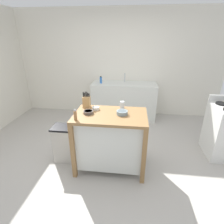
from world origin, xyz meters
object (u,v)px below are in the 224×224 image
(kitchen_island, at_px, (110,138))
(drinking_cup, at_px, (122,105))
(knife_block, at_px, (87,102))
(bowl_stoneware_deep, at_px, (88,112))
(pepper_grinder, at_px, (75,115))
(trash_bin, at_px, (65,143))
(bowl_ceramic_small, at_px, (96,108))
(sink_faucet, at_px, (125,78))
(bowl_ceramic_wide, at_px, (122,113))
(bottle_dish_soap, at_px, (101,80))

(kitchen_island, height_order, drinking_cup, drinking_cup)
(knife_block, distance_m, bowl_stoneware_deep, 0.28)
(pepper_grinder, bearing_deg, trash_bin, 136.77)
(bowl_stoneware_deep, height_order, drinking_cup, drinking_cup)
(bowl_ceramic_small, distance_m, sink_faucet, 1.97)
(bowl_ceramic_wide, height_order, trash_bin, bowl_ceramic_wide)
(bowl_ceramic_wide, xyz_separation_m, bottle_dish_soap, (-0.64, 1.87, 0.03))
(drinking_cup, bearing_deg, sink_faucet, 91.81)
(kitchen_island, xyz_separation_m, pepper_grinder, (-0.44, -0.24, 0.48))
(bowl_stoneware_deep, bearing_deg, bowl_ceramic_wide, 3.50)
(bottle_dish_soap, bearing_deg, drinking_cup, -68.97)
(trash_bin, bearing_deg, knife_block, 25.30)
(drinking_cup, bearing_deg, bowl_stoneware_deep, -150.77)
(bowl_ceramic_small, relative_size, bottle_dish_soap, 0.64)
(sink_faucet, bearing_deg, pepper_grinder, -102.88)
(kitchen_island, bearing_deg, pepper_grinder, -151.23)
(kitchen_island, height_order, bottle_dish_soap, bottle_dish_soap)
(drinking_cup, xyz_separation_m, bottle_dish_soap, (-0.63, 1.64, 0.00))
(bowl_ceramic_small, relative_size, trash_bin, 0.18)
(bowl_ceramic_wide, relative_size, bowl_stoneware_deep, 1.13)
(knife_block, distance_m, pepper_grinder, 0.48)
(drinking_cup, xyz_separation_m, pepper_grinder, (-0.59, -0.49, 0.02))
(bowl_ceramic_wide, height_order, bowl_stoneware_deep, bowl_ceramic_wide)
(drinking_cup, distance_m, sink_faucet, 1.84)
(kitchen_island, relative_size, bowl_ceramic_wide, 6.57)
(bowl_ceramic_wide, xyz_separation_m, pepper_grinder, (-0.61, -0.26, 0.04))
(bowl_ceramic_wide, bearing_deg, bottle_dish_soap, 109.01)
(kitchen_island, height_order, bowl_ceramic_small, bowl_ceramic_small)
(bowl_ceramic_wide, distance_m, drinking_cup, 0.24)
(knife_block, xyz_separation_m, pepper_grinder, (-0.03, -0.48, -0.02))
(kitchen_island, distance_m, knife_block, 0.69)
(trash_bin, height_order, sink_faucet, sink_faucet)
(knife_block, relative_size, bowl_ceramic_wide, 1.57)
(kitchen_island, height_order, trash_bin, kitchen_island)
(trash_bin, bearing_deg, drinking_cup, 11.17)
(knife_block, relative_size, bowl_stoneware_deep, 1.77)
(trash_bin, height_order, bottle_dish_soap, bottle_dish_soap)
(knife_block, distance_m, drinking_cup, 0.56)
(bowl_stoneware_deep, bearing_deg, trash_bin, 169.51)
(kitchen_island, bearing_deg, trash_bin, 174.94)
(bowl_ceramic_small, distance_m, bowl_stoneware_deep, 0.18)
(kitchen_island, relative_size, bottle_dish_soap, 6.02)
(bowl_stoneware_deep, bearing_deg, bottle_dish_soap, 94.69)
(bowl_stoneware_deep, xyz_separation_m, trash_bin, (-0.45, 0.08, -0.62))
(bottle_dish_soap, bearing_deg, trash_bin, -99.13)
(knife_block, height_order, bowl_ceramic_small, knife_block)
(knife_block, relative_size, pepper_grinder, 1.64)
(bowl_ceramic_wide, bearing_deg, pepper_grinder, -157.13)
(drinking_cup, xyz_separation_m, sink_faucet, (-0.06, 1.84, 0.03))
(bowl_ceramic_wide, xyz_separation_m, bowl_stoneware_deep, (-0.49, -0.03, -0.01))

